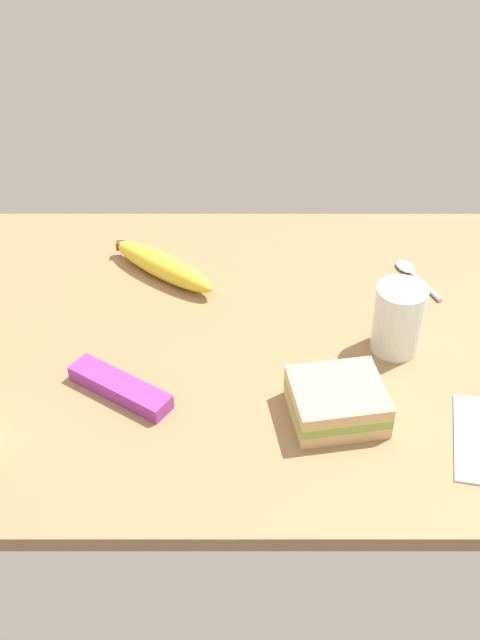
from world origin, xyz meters
TOP-DOWN VIEW (x-y plane):
  - tabletop at (0.00, 0.00)cm, footprint 90.00×64.00cm
  - sandwich_main at (11.33, -14.33)cm, footprint 12.06×11.19cm
  - glass_of_milk at (20.15, -1.87)cm, footprint 6.45×6.45cm
  - banana at (-11.14, 14.10)cm, footprint 16.87×14.63cm
  - spoon at (25.24, 14.46)cm, footprint 5.72×10.59cm
  - snack_bar at (-14.55, -10.68)cm, footprint 13.43×10.61cm

SIDE VIEW (x-z plane):
  - tabletop at x=0.00cm, z-range 0.00..2.00cm
  - spoon at x=25.24cm, z-range 1.98..2.78cm
  - snack_bar at x=-14.55cm, z-range 2.00..4.00cm
  - banana at x=-11.14cm, z-range 2.00..5.69cm
  - sandwich_main at x=11.33cm, z-range 2.00..6.40cm
  - glass_of_milk at x=20.15cm, z-range 1.35..10.68cm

